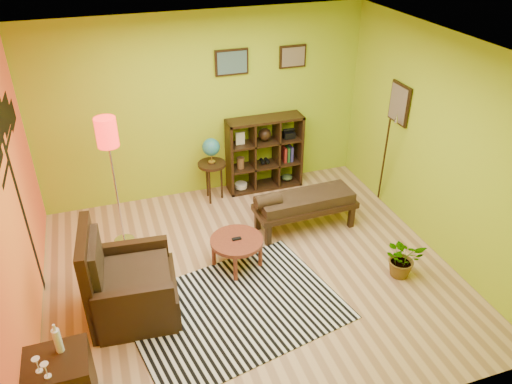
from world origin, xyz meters
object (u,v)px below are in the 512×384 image
object	(u,v)px
globe_table	(211,154)
bench	(303,203)
cube_shelf	(265,153)
armchair	(127,288)
floor_lamp	(109,144)
potted_plant	(402,261)
coffee_table	(237,243)

from	to	relation	value
globe_table	bench	distance (m)	1.59
cube_shelf	bench	world-z (taller)	cube_shelf
armchair	floor_lamp	xyz separation A→B (m)	(0.07, 1.40, 1.14)
armchair	cube_shelf	size ratio (longest dim) A/B	0.96
potted_plant	floor_lamp	bearing A→B (deg)	150.76
cube_shelf	potted_plant	xyz separation A→B (m)	(0.88, -2.64, -0.40)
armchair	bench	world-z (taller)	armchair
armchair	bench	xyz separation A→B (m)	(2.51, 0.93, 0.08)
floor_lamp	globe_table	xyz separation A→B (m)	(1.45, 0.71, -0.70)
globe_table	bench	bearing A→B (deg)	-49.66
coffee_table	floor_lamp	bearing A→B (deg)	143.49
bench	potted_plant	size ratio (longest dim) A/B	2.82
cube_shelf	potted_plant	distance (m)	2.81
coffee_table	potted_plant	size ratio (longest dim) A/B	1.27
armchair	cube_shelf	bearing A→B (deg)	42.66
globe_table	potted_plant	size ratio (longest dim) A/B	1.97
globe_table	potted_plant	xyz separation A→B (m)	(1.79, -2.52, -0.58)
globe_table	potted_plant	distance (m)	3.14
globe_table	floor_lamp	bearing A→B (deg)	-154.00
globe_table	bench	size ratio (longest dim) A/B	0.70
armchair	globe_table	xyz separation A→B (m)	(1.51, 2.10, 0.44)
floor_lamp	cube_shelf	distance (m)	2.65
potted_plant	globe_table	bearing A→B (deg)	125.36
coffee_table	armchair	size ratio (longest dim) A/B	0.58
cube_shelf	bench	bearing A→B (deg)	-85.75
potted_plant	coffee_table	bearing A→B (deg)	156.57
coffee_table	potted_plant	xyz separation A→B (m)	(1.90, -0.82, -0.15)
bench	armchair	bearing A→B (deg)	-159.78
armchair	bench	size ratio (longest dim) A/B	0.77
floor_lamp	armchair	bearing A→B (deg)	-92.67
armchair	potted_plant	size ratio (longest dim) A/B	2.18
armchair	potted_plant	world-z (taller)	armchair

